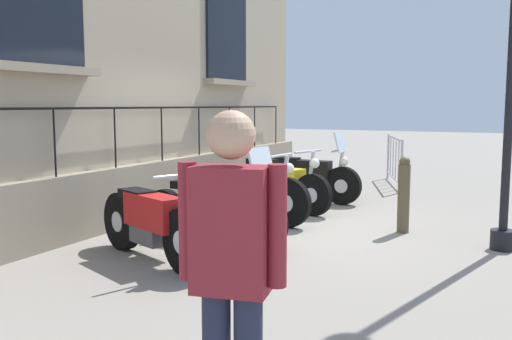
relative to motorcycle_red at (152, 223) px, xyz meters
name	(u,v)px	position (x,y,z in m)	size (l,w,h in m)	color
ground_plane	(274,227)	(0.50, 2.20, -0.44)	(60.00, 60.00, 0.00)	gray
motorcycle_red	(152,223)	(0.00, 0.00, 0.00)	(1.93, 0.96, 1.03)	black
motorcycle_green	(213,209)	(0.16, 1.07, -0.01)	(2.14, 0.59, 1.23)	black
motorcycle_white	(245,193)	(-0.02, 2.28, 0.00)	(2.15, 0.61, 1.04)	black
motorcycle_yellow	(277,184)	(0.03, 3.35, 0.00)	(2.09, 0.87, 1.03)	black
motorcycle_black	(303,177)	(0.10, 4.34, 0.00)	(2.21, 0.54, 1.27)	black
crowd_barrier	(394,159)	(1.14, 7.11, 0.13)	(0.77, 2.06, 1.05)	#B7B7BF
bollard	(404,194)	(2.22, 2.63, 0.09)	(0.16, 0.16, 1.04)	brown
pedestrian_standing	(232,267)	(2.45, -2.66, 0.53)	(0.52, 0.28, 1.71)	#23283D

